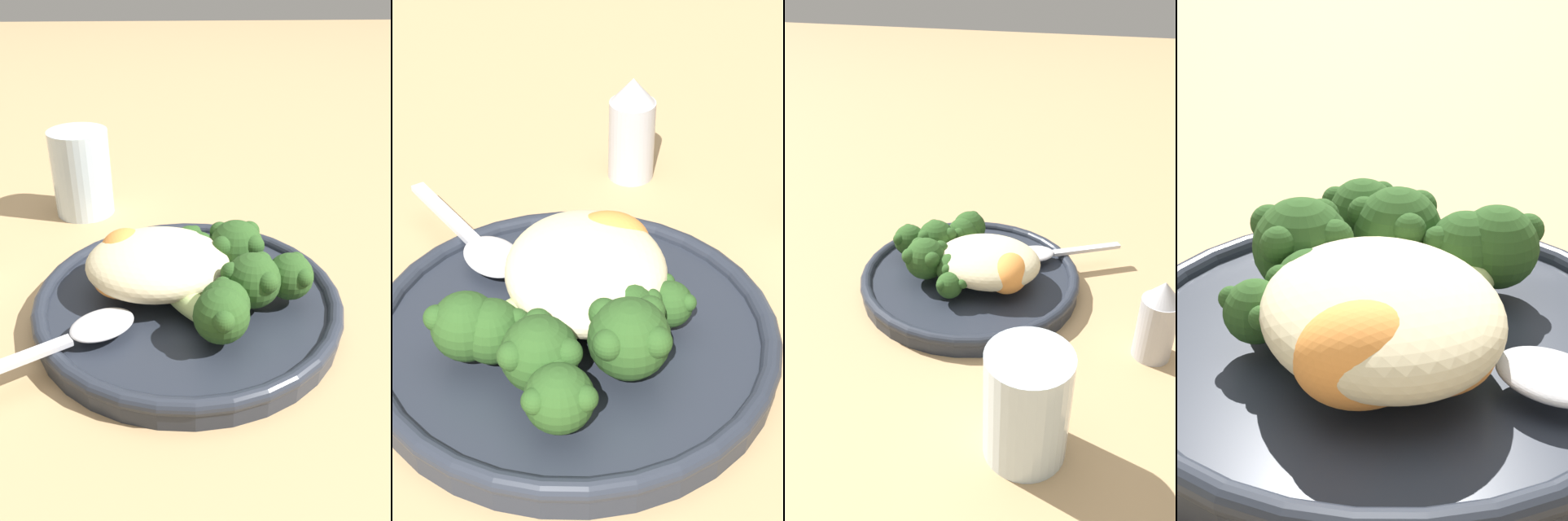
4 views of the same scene
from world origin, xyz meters
The scene contains 14 objects.
ground_plane centered at (0.00, 0.00, 0.00)m, with size 4.00×4.00×0.00m, color tan.
plate centered at (0.01, -0.01, 0.01)m, with size 0.23×0.23×0.02m.
quinoa_mound centered at (-0.01, 0.00, 0.04)m, with size 0.11×0.09×0.04m, color beige.
broccoli_stalk_0 centered at (0.02, -0.06, 0.04)m, with size 0.07×0.08×0.04m.
broccoli_stalk_1 centered at (0.03, -0.05, 0.04)m, with size 0.07×0.07×0.04m.
broccoli_stalk_2 centered at (0.05, -0.03, 0.04)m, with size 0.10×0.05×0.04m.
broccoli_stalk_3 centered at (0.07, -0.02, 0.04)m, with size 0.12×0.04×0.03m.
broccoli_stalk_4 centered at (0.04, 0.01, 0.04)m, with size 0.10×0.07×0.04m.
broccoli_stalk_5 centered at (0.01, 0.01, 0.04)m, with size 0.06×0.08×0.03m.
broccoli_stalk_6 centered at (0.01, 0.03, 0.03)m, with size 0.05×0.09×0.03m.
sweet_potato_chunk_0 centered at (-0.04, 0.01, 0.04)m, with size 0.05×0.04×0.04m, color orange.
sweet_potato_chunk_1 centered at (-0.03, -0.01, 0.04)m, with size 0.06×0.05×0.04m, color orange.
spoon centered at (-0.06, -0.06, 0.03)m, with size 0.12×0.08×0.01m.
salt_shaker centered at (-0.18, 0.05, 0.04)m, with size 0.03×0.03×0.08m.
Camera 2 is at (0.38, -0.03, 0.34)m, focal length 60.00 mm.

